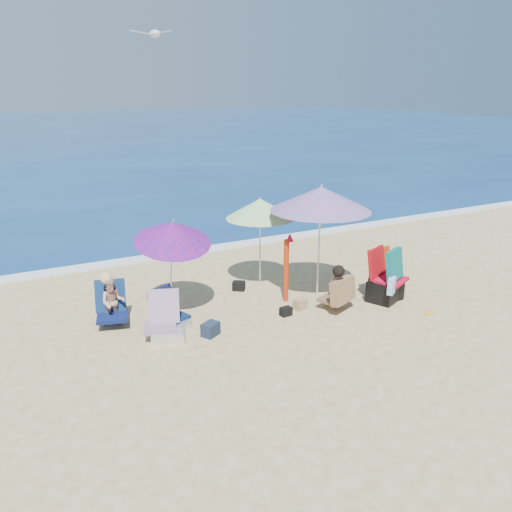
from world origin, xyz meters
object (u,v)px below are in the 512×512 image
camp_chair_left (385,284)px  seagull (154,34)px  umbrella_striped (260,209)px  person_left (112,301)px  camp_chair_right (386,282)px  person_center (338,287)px  furled_umbrella (287,264)px  chair_navy (170,318)px  chair_rainbow (166,326)px  umbrella_blue (173,232)px  umbrella_turquoise (321,199)px

camp_chair_left → seagull: seagull is taller
umbrella_striped → person_left: umbrella_striped is taller
camp_chair_right → seagull: seagull is taller
camp_chair_right → person_center: (-1.14, 0.11, 0.06)m
camp_chair_right → seagull: (-3.90, 2.57, 4.87)m
furled_umbrella → camp_chair_left: 2.18m
chair_navy → seagull: 5.39m
furled_umbrella → camp_chair_right: 2.12m
chair_rainbow → camp_chair_left: 4.77m
furled_umbrella → chair_rainbow: 2.90m
chair_navy → person_left: size_ratio=0.80×
umbrella_blue → chair_rainbow: size_ratio=2.27×
umbrella_blue → person_center: 3.47m
camp_chair_left → person_left: (-5.47, 1.39, 0.16)m
chair_navy → seagull: size_ratio=1.11×
person_center → seagull: seagull is taller
umbrella_blue → furled_umbrella: bearing=-11.9°
umbrella_turquoise → person_left: size_ratio=2.32×
chair_rainbow → camp_chair_left: size_ratio=0.86×
chair_rainbow → seagull: 5.51m
umbrella_blue → chair_navy: 1.63m
umbrella_turquoise → person_center: 1.85m
umbrella_striped → camp_chair_left: (2.00, -1.94, -1.47)m
furled_umbrella → person_center: size_ratio=1.49×
furled_umbrella → camp_chair_left: size_ratio=1.41×
person_center → chair_rainbow: bearing=172.7°
camp_chair_left → chair_rainbow: bearing=174.8°
umbrella_blue → chair_rainbow: umbrella_blue is taller
person_left → camp_chair_right: bearing=-15.8°
camp_chair_left → person_left: 5.64m
camp_chair_left → furled_umbrella: bearing=156.3°
umbrella_striped → chair_navy: size_ratio=2.45×
umbrella_striped → chair_navy: 3.23m
umbrella_striped → person_center: umbrella_striped is taller
umbrella_blue → camp_chair_right: (4.10, -1.46, -1.26)m
camp_chair_left → camp_chair_right: size_ratio=0.90×
chair_rainbow → person_center: person_center is taller
umbrella_turquoise → umbrella_blue: size_ratio=1.18×
camp_chair_right → umbrella_striped: bearing=132.2°
chair_navy → umbrella_turquoise: bearing=0.8°
umbrella_turquoise → person_center: bearing=-94.5°
umbrella_blue → furled_umbrella: size_ratio=1.38×
furled_umbrella → seagull: seagull is taller
umbrella_striped → person_center: 2.47m
furled_umbrella → person_left: size_ratio=1.42×
person_center → furled_umbrella: bearing=128.4°
furled_umbrella → camp_chair_right: size_ratio=1.26×
chair_rainbow → person_center: size_ratio=0.91×
person_left → camp_chair_left: bearing=-14.2°
umbrella_turquoise → umbrella_blue: umbrella_turquoise is taller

